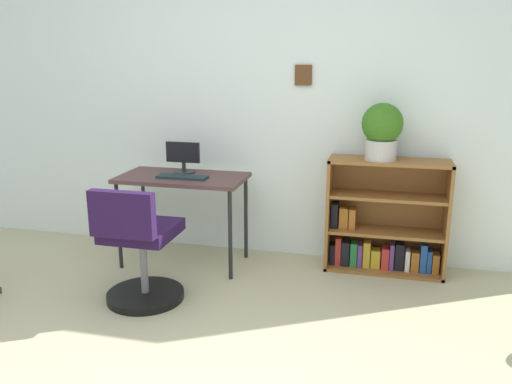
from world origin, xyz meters
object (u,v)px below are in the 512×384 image
object	(u,v)px
keyboard	(182,177)
potted_plant_on_shelf	(382,129)
desk	(183,184)
office_chair	(139,252)
monitor	(183,158)
bookshelf_low	(384,222)

from	to	relation	value
keyboard	potted_plant_on_shelf	xyz separation A→B (m)	(1.44, 0.27, 0.37)
desk	office_chair	bearing A→B (deg)	-91.96
monitor	office_chair	distance (m)	0.95
desk	bookshelf_low	size ratio (longest dim) A/B	1.10
monitor	keyboard	xyz separation A→B (m)	(0.05, -0.17, -0.11)
desk	monitor	bearing A→B (deg)	105.22
desk	monitor	size ratio (longest dim) A/B	3.58
desk	keyboard	size ratio (longest dim) A/B	2.52
potted_plant_on_shelf	office_chair	bearing A→B (deg)	-148.03
desk	office_chair	distance (m)	0.78
bookshelf_low	keyboard	bearing A→B (deg)	-167.65
potted_plant_on_shelf	desk	bearing A→B (deg)	-172.10
bookshelf_low	potted_plant_on_shelf	xyz separation A→B (m)	(-0.05, -0.05, 0.72)
office_chair	bookshelf_low	world-z (taller)	bookshelf_low
desk	bookshelf_low	xyz separation A→B (m)	(1.52, 0.26, -0.27)
desk	bookshelf_low	distance (m)	1.57
desk	monitor	distance (m)	0.21
keyboard	office_chair	size ratio (longest dim) A/B	0.47
bookshelf_low	potted_plant_on_shelf	world-z (taller)	potted_plant_on_shelf
desk	keyboard	distance (m)	0.11
office_chair	monitor	bearing A→B (deg)	90.12
desk	bookshelf_low	world-z (taller)	bookshelf_low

